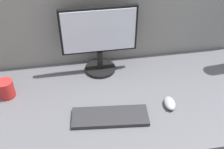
{
  "coord_description": "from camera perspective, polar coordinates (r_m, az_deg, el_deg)",
  "views": [
    {
      "loc": [
        -31.01,
        -106.36,
        100.28
      ],
      "look_at": [
        -6.38,
        0.0,
        14.0
      ],
      "focal_mm": 44.28,
      "sensor_mm": 36.0,
      "label": 1
    }
  ],
  "objects": [
    {
      "name": "ground_plane",
      "position": [
        1.5,
        4.9,
        -4.43
      ],
      "size": [
        180.0,
        80.0,
        3.0
      ],
      "primitive_type": "cube",
      "color": "#515156"
    },
    {
      "name": "cubicle_wall_back",
      "position": [
        1.62,
        2.39,
        13.74
      ],
      "size": [
        180.0,
        5.0,
        66.15
      ],
      "color": "gray",
      "rests_on": "ground_plane"
    },
    {
      "name": "monitor",
      "position": [
        1.54,
        -2.67,
        7.69
      ],
      "size": [
        42.39,
        18.0,
        39.74
      ],
      "color": "black",
      "rests_on": "ground_plane"
    },
    {
      "name": "keyboard",
      "position": [
        1.36,
        -0.39,
        -8.71
      ],
      "size": [
        38.15,
        16.77,
        2.0
      ],
      "primitive_type": "cube",
      "rotation": [
        0.0,
        0.0,
        -0.1
      ],
      "color": "#262628",
      "rests_on": "ground_plane"
    },
    {
      "name": "mouse",
      "position": [
        1.44,
        11.83,
        -5.83
      ],
      "size": [
        6.65,
        10.17,
        3.4
      ],
      "primitive_type": "ellipsoid",
      "rotation": [
        0.0,
        0.0,
        -0.11
      ],
      "color": "#99999E",
      "rests_on": "ground_plane"
    },
    {
      "name": "mug_red_plastic",
      "position": [
        1.55,
        -21.01,
        -2.79
      ],
      "size": [
        8.27,
        8.27,
        9.81
      ],
      "color": "red",
      "rests_on": "ground_plane"
    }
  ]
}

